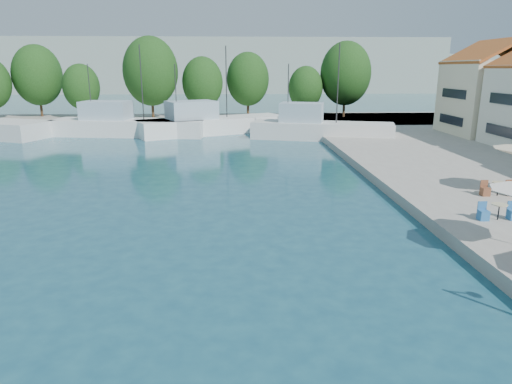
{
  "coord_description": "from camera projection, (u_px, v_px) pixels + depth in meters",
  "views": [
    {
      "loc": [
        -3.06,
        3.89,
        7.34
      ],
      "look_at": [
        -2.02,
        26.0,
        1.32
      ],
      "focal_mm": 32.0,
      "sensor_mm": 36.0,
      "label": 1
    }
  ],
  "objects": [
    {
      "name": "quay_far",
      "position": [
        198.0,
        121.0,
        62.46
      ],
      "size": [
        90.0,
        16.0,
        0.6
      ],
      "primitive_type": "cube",
      "color": "gray",
      "rests_on": "ground"
    },
    {
      "name": "hill_west",
      "position": [
        151.0,
        66.0,
        149.07
      ],
      "size": [
        180.0,
        40.0,
        16.0
      ],
      "primitive_type": "cube",
      "color": "#919E92",
      "rests_on": "ground"
    },
    {
      "name": "hill_east",
      "position": [
        348.0,
        72.0,
        172.06
      ],
      "size": [
        140.0,
        40.0,
        12.0
      ],
      "primitive_type": "cube",
      "color": "#919E92",
      "rests_on": "ground"
    },
    {
      "name": "building_06",
      "position": [
        496.0,
        87.0,
        47.13
      ],
      "size": [
        9.0,
        8.8,
        10.2
      ],
      "color": "beige",
      "rests_on": "quay_right"
    },
    {
      "name": "trawler_02",
      "position": [
        126.0,
        126.0,
        51.26
      ],
      "size": [
        17.45,
        6.64,
        10.2
      ],
      "rotation": [
        0.0,
        0.0,
        -0.13
      ],
      "color": "silver",
      "rests_on": "ground"
    },
    {
      "name": "trawler_03",
      "position": [
        210.0,
        124.0,
        52.71
      ],
      "size": [
        17.71,
        11.71,
        10.2
      ],
      "rotation": [
        0.0,
        0.0,
        0.45
      ],
      "color": "white",
      "rests_on": "ground"
    },
    {
      "name": "trawler_04",
      "position": [
        318.0,
        129.0,
        48.56
      ],
      "size": [
        15.29,
        7.69,
        10.2
      ],
      "rotation": [
        0.0,
        0.0,
        -0.27
      ],
      "color": "silver",
      "rests_on": "ground"
    },
    {
      "name": "tree_02",
      "position": [
        37.0,
        75.0,
        64.47
      ],
      "size": [
        6.76,
        6.76,
        10.01
      ],
      "color": "#3F2B19",
      "rests_on": "quay_far"
    },
    {
      "name": "tree_03",
      "position": [
        81.0,
        87.0,
        62.98
      ],
      "size": [
        4.99,
        4.99,
        7.38
      ],
      "color": "#3F2B19",
      "rests_on": "quay_far"
    },
    {
      "name": "tree_04",
      "position": [
        151.0,
        71.0,
        61.74
      ],
      "size": [
        7.41,
        7.41,
        10.96
      ],
      "color": "#3F2B19",
      "rests_on": "quay_far"
    },
    {
      "name": "tree_05",
      "position": [
        202.0,
        83.0,
        63.18
      ],
      "size": [
        5.63,
        5.63,
        8.34
      ],
      "color": "#3F2B19",
      "rests_on": "quay_far"
    },
    {
      "name": "tree_06",
      "position": [
        248.0,
        79.0,
        65.67
      ],
      "size": [
        6.1,
        6.1,
        9.02
      ],
      "color": "#3F2B19",
      "rests_on": "quay_far"
    },
    {
      "name": "tree_07",
      "position": [
        306.0,
        88.0,
        63.6
      ],
      "size": [
        4.78,
        4.78,
        7.08
      ],
      "color": "#3F2B19",
      "rests_on": "quay_far"
    },
    {
      "name": "tree_08",
      "position": [
        346.0,
        73.0,
        63.82
      ],
      "size": [
        7.05,
        7.05,
        10.43
      ],
      "color": "#3F2B19",
      "rests_on": "quay_far"
    },
    {
      "name": "cafe_table_02",
      "position": [
        498.0,
        214.0,
        20.89
      ],
      "size": [
        1.82,
        0.7,
        0.76
      ],
      "color": "black",
      "rests_on": "quay_right"
    },
    {
      "name": "cafe_table_03",
      "position": [
        498.0,
        191.0,
        24.88
      ],
      "size": [
        1.82,
        0.7,
        0.76
      ],
      "color": "black",
      "rests_on": "quay_right"
    }
  ]
}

